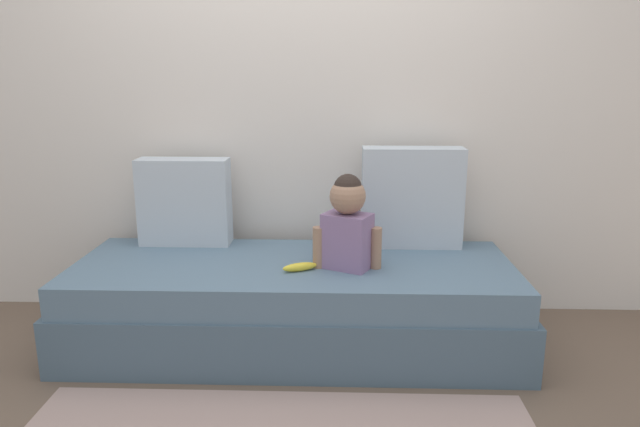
{
  "coord_description": "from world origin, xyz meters",
  "views": [
    {
      "loc": [
        0.22,
        -2.67,
        1.34
      ],
      "look_at": [
        0.13,
        0.0,
        0.68
      ],
      "focal_mm": 32.19,
      "sensor_mm": 36.0,
      "label": 1
    }
  ],
  "objects_px": {
    "couch": "(294,304)",
    "throw_pillow_right": "(412,197)",
    "throw_pillow_left": "(185,202)",
    "toddler": "(347,221)",
    "banana": "(300,267)"
  },
  "relations": [
    {
      "from": "throw_pillow_right",
      "to": "couch",
      "type": "bearing_deg",
      "value": -153.01
    },
    {
      "from": "throw_pillow_left",
      "to": "toddler",
      "type": "bearing_deg",
      "value": -23.25
    },
    {
      "from": "throw_pillow_left",
      "to": "toddler",
      "type": "distance_m",
      "value": 0.95
    },
    {
      "from": "throw_pillow_left",
      "to": "toddler",
      "type": "xyz_separation_m",
      "value": [
        0.87,
        -0.37,
        -0.0
      ]
    },
    {
      "from": "couch",
      "to": "throw_pillow_left",
      "type": "bearing_deg",
      "value": 153.01
    },
    {
      "from": "throw_pillow_right",
      "to": "banana",
      "type": "distance_m",
      "value": 0.75
    },
    {
      "from": "couch",
      "to": "throw_pillow_right",
      "type": "bearing_deg",
      "value": 26.99
    },
    {
      "from": "toddler",
      "to": "banana",
      "type": "bearing_deg",
      "value": -165.81
    },
    {
      "from": "throw_pillow_right",
      "to": "banana",
      "type": "bearing_deg",
      "value": -142.86
    },
    {
      "from": "throw_pillow_left",
      "to": "banana",
      "type": "xyz_separation_m",
      "value": [
        0.65,
        -0.43,
        -0.21
      ]
    },
    {
      "from": "throw_pillow_left",
      "to": "throw_pillow_right",
      "type": "xyz_separation_m",
      "value": [
        1.22,
        0.0,
        0.03
      ]
    },
    {
      "from": "throw_pillow_right",
      "to": "toddler",
      "type": "bearing_deg",
      "value": -132.77
    },
    {
      "from": "couch",
      "to": "banana",
      "type": "distance_m",
      "value": 0.27
    },
    {
      "from": "couch",
      "to": "banana",
      "type": "height_order",
      "value": "banana"
    },
    {
      "from": "throw_pillow_left",
      "to": "banana",
      "type": "bearing_deg",
      "value": -33.56
    }
  ]
}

